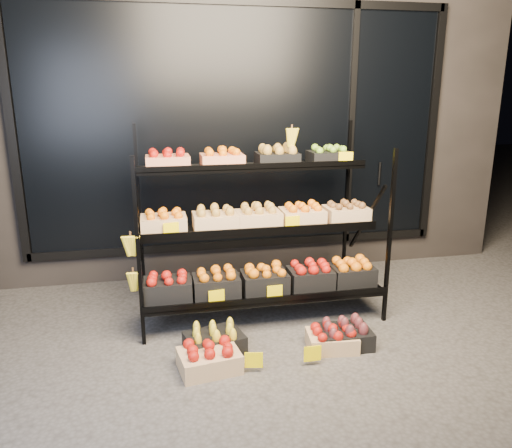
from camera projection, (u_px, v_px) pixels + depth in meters
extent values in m
plane|color=#514F4C|center=(275.00, 342.00, 4.00)|extent=(24.00, 24.00, 0.00)
cube|color=#2D2826|center=(224.00, 106.00, 5.98)|extent=(6.00, 2.00, 3.50)
cube|color=black|center=(239.00, 130.00, 5.07)|extent=(4.20, 0.04, 2.40)
cube|color=black|center=(240.00, 243.00, 5.38)|extent=(4.30, 0.06, 0.08)
cube|color=black|center=(238.00, 1.00, 4.73)|extent=(4.30, 0.06, 0.08)
cube|color=black|center=(12.00, 134.00, 4.63)|extent=(0.08, 0.06, 2.50)
cube|color=black|center=(432.00, 126.00, 5.48)|extent=(0.08, 0.06, 2.50)
cube|color=black|center=(351.00, 128.00, 5.29)|extent=(0.06, 0.06, 2.50)
cylinder|color=black|center=(379.00, 174.00, 5.46)|extent=(0.02, 0.02, 0.25)
cube|color=black|center=(138.00, 255.00, 3.76)|extent=(0.03, 0.03, 1.50)
cube|color=black|center=(390.00, 238.00, 4.17)|extent=(0.03, 0.03, 1.50)
cube|color=black|center=(140.00, 213.00, 4.66)|extent=(0.03, 0.03, 1.66)
cube|color=black|center=(346.00, 203.00, 5.06)|extent=(0.03, 0.03, 1.66)
cube|color=black|center=(265.00, 294.00, 4.25)|extent=(2.05, 0.42, 0.03)
cube|color=black|center=(271.00, 300.00, 4.06)|extent=(2.05, 0.02, 0.05)
cube|color=black|center=(258.00, 228.00, 4.40)|extent=(2.05, 0.40, 0.03)
cube|color=black|center=(263.00, 230.00, 4.22)|extent=(2.05, 0.02, 0.05)
cube|color=black|center=(251.00, 167.00, 4.55)|extent=(2.05, 0.40, 0.03)
cube|color=black|center=(256.00, 166.00, 4.36)|extent=(2.05, 0.02, 0.05)
cube|color=tan|center=(168.00, 162.00, 4.39)|extent=(0.38, 0.28, 0.11)
ellipsoid|color=red|center=(167.00, 152.00, 4.36)|extent=(0.32, 0.24, 0.07)
cube|color=tan|center=(222.00, 160.00, 4.48)|extent=(0.38, 0.28, 0.11)
ellipsoid|color=orange|center=(222.00, 151.00, 4.46)|extent=(0.32, 0.24, 0.07)
cube|color=black|center=(277.00, 159.00, 4.58)|extent=(0.38, 0.28, 0.11)
ellipsoid|color=#B78833|center=(277.00, 149.00, 4.56)|extent=(0.32, 0.24, 0.07)
cube|color=black|center=(329.00, 157.00, 4.68)|extent=(0.38, 0.28, 0.11)
ellipsoid|color=#81BA2E|center=(329.00, 148.00, 4.66)|extent=(0.32, 0.24, 0.07)
cube|color=#D9B17D|center=(164.00, 224.00, 4.22)|extent=(0.38, 0.28, 0.14)
ellipsoid|color=orange|center=(163.00, 213.00, 4.19)|extent=(0.32, 0.24, 0.07)
cube|color=#D9B17D|center=(215.00, 221.00, 4.31)|extent=(0.38, 0.28, 0.14)
ellipsoid|color=#B78833|center=(215.00, 210.00, 4.28)|extent=(0.32, 0.24, 0.07)
cube|color=#D9B17D|center=(259.00, 219.00, 4.38)|extent=(0.38, 0.28, 0.14)
ellipsoid|color=#B78833|center=(259.00, 208.00, 4.36)|extent=(0.32, 0.24, 0.07)
cube|color=#D9B17D|center=(302.00, 217.00, 4.46)|extent=(0.38, 0.28, 0.14)
ellipsoid|color=orange|center=(302.00, 206.00, 4.43)|extent=(0.32, 0.24, 0.07)
cube|color=#D9B17D|center=(346.00, 214.00, 4.54)|extent=(0.38, 0.28, 0.14)
ellipsoid|color=brown|center=(347.00, 204.00, 4.52)|extent=(0.32, 0.24, 0.07)
cube|color=black|center=(168.00, 290.00, 4.07)|extent=(0.38, 0.28, 0.18)
ellipsoid|color=red|center=(167.00, 277.00, 4.03)|extent=(0.32, 0.24, 0.07)
cube|color=black|center=(216.00, 287.00, 4.14)|extent=(0.38, 0.28, 0.18)
ellipsoid|color=orange|center=(216.00, 273.00, 4.11)|extent=(0.32, 0.24, 0.07)
cube|color=black|center=(265.00, 283.00, 4.23)|extent=(0.38, 0.28, 0.18)
ellipsoid|color=orange|center=(265.00, 269.00, 4.19)|extent=(0.32, 0.24, 0.07)
cube|color=black|center=(311.00, 279.00, 4.31)|extent=(0.38, 0.28, 0.18)
ellipsoid|color=red|center=(311.00, 266.00, 4.27)|extent=(0.32, 0.24, 0.07)
cube|color=black|center=(351.00, 276.00, 4.38)|extent=(0.38, 0.28, 0.18)
ellipsoid|color=orange|center=(352.00, 263.00, 4.35)|extent=(0.32, 0.24, 0.07)
ellipsoid|color=yellow|center=(130.00, 235.00, 3.73)|extent=(0.14, 0.08, 0.22)
ellipsoid|color=yellow|center=(133.00, 271.00, 3.81)|extent=(0.14, 0.08, 0.22)
ellipsoid|color=yellow|center=(292.00, 127.00, 4.43)|extent=(0.14, 0.08, 0.22)
cube|color=#FFDF00|center=(171.00, 230.00, 4.09)|extent=(0.13, 0.01, 0.12)
cube|color=#FFDF00|center=(292.00, 223.00, 4.30)|extent=(0.13, 0.01, 0.12)
cube|color=#FFDF00|center=(346.00, 158.00, 4.56)|extent=(0.13, 0.01, 0.12)
cube|color=#FFDF00|center=(217.00, 297.00, 4.01)|extent=(0.13, 0.01, 0.12)
cube|color=#FFDF00|center=(275.00, 292.00, 4.10)|extent=(0.13, 0.01, 0.12)
cube|color=#FFDF00|center=(254.00, 365.00, 3.55)|extent=(0.13, 0.01, 0.12)
cube|color=#FFDF00|center=(312.00, 358.00, 3.64)|extent=(0.13, 0.01, 0.12)
cube|color=#D9B17D|center=(209.00, 361.00, 3.58)|extent=(0.47, 0.37, 0.14)
ellipsoid|color=red|center=(209.00, 348.00, 3.56)|extent=(0.39, 0.31, 0.07)
cube|color=black|center=(215.00, 343.00, 3.83)|extent=(0.49, 0.41, 0.15)
ellipsoid|color=yellow|center=(214.00, 331.00, 3.80)|extent=(0.41, 0.34, 0.07)
cube|color=#D9B17D|center=(332.00, 341.00, 3.88)|extent=(0.41, 0.32, 0.13)
ellipsoid|color=red|center=(332.00, 330.00, 3.85)|extent=(0.34, 0.27, 0.07)
cube|color=black|center=(344.00, 337.00, 3.92)|extent=(0.43, 0.32, 0.14)
ellipsoid|color=maroon|center=(344.00, 326.00, 3.89)|extent=(0.36, 0.27, 0.07)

